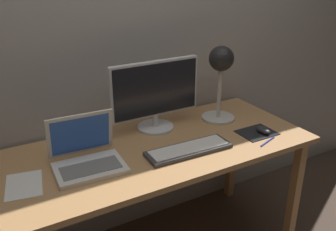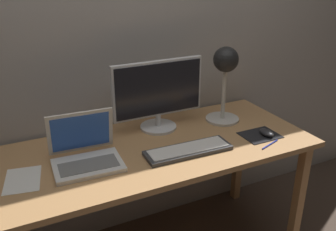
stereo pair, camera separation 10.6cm
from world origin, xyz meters
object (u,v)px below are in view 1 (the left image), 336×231
Objects in this scene: laptop at (85,152)px; pen at (268,141)px; mouse at (263,130)px; desk_lamp at (221,70)px; monitor at (155,93)px; keyboard_main at (189,149)px.

laptop is 0.93m from pen.
desk_lamp is at bearing 108.85° from mouse.
monitor reaches higher than keyboard_main.
monitor is 0.65m from pen.
monitor reaches higher than laptop.
laptop is at bearing -158.19° from monitor.
laptop is (-0.47, -0.19, -0.15)m from monitor.
desk_lamp reaches higher than monitor.
mouse is (0.95, -0.16, -0.05)m from laptop.
laptop is at bearing 170.35° from mouse.
desk_lamp is (0.39, -0.06, 0.09)m from monitor.
desk_lamp is 4.60× the size of mouse.
mouse is (0.48, -0.35, -0.19)m from monitor.
desk_lamp is 3.15× the size of pen.
desk_lamp is at bearing 8.10° from laptop.
monitor is 0.52m from laptop.
monitor is 0.38m from keyboard_main.
mouse is 0.11m from pen.
laptop is at bearing 164.15° from pen.
laptop is at bearing -171.90° from desk_lamp.
laptop reaches higher than pen.
monitor is 1.17× the size of keyboard_main.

